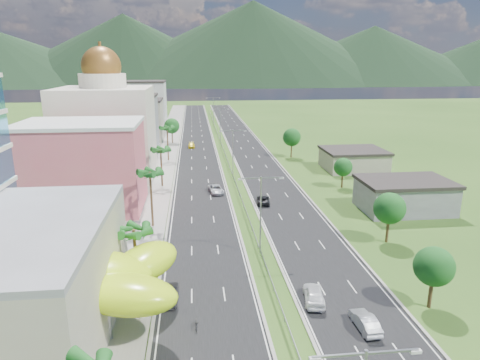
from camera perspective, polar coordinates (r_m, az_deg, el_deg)
name	(u,v)px	position (r m, az deg, el deg)	size (l,w,h in m)	color
ground	(273,291)	(50.80, 4.48, -14.59)	(500.00, 500.00, 0.00)	#2D5119
road_left	(198,146)	(135.55, -5.68, 4.60)	(11.00, 260.00, 0.04)	black
road_right	(245,145)	(136.50, 0.64, 4.75)	(11.00, 260.00, 0.04)	black
sidewalk_left	(167,146)	(135.80, -9.71, 4.49)	(7.00, 260.00, 0.12)	gray
median_guardrail	(226,155)	(118.09, -1.93, 3.34)	(0.10, 216.06, 0.76)	gray
streetlight_median_b	(261,207)	(56.98, 2.78, -3.66)	(6.04, 0.25, 11.00)	gray
streetlight_median_c	(233,149)	(95.38, -0.96, 4.19)	(6.04, 0.25, 11.00)	gray
streetlight_median_d	(220,122)	(139.66, -2.68, 7.78)	(6.04, 0.25, 11.00)	gray
streetlight_median_e	(213,107)	(184.29, -3.58, 9.63)	(6.04, 0.25, 11.00)	gray
lime_canopy	(81,278)	(45.60, -20.49, -12.19)	(18.00, 15.00, 7.40)	#BDE916
pink_shophouse	(83,168)	(79.66, -20.18, 1.51)	(20.00, 15.00, 15.00)	#D7586B
domed_building	(106,127)	(101.03, -17.38, 6.78)	(20.00, 20.00, 28.70)	beige
midrise_grey	(128,126)	(125.73, -14.71, 7.01)	(16.00, 15.00, 16.00)	slate
midrise_beige	(138,121)	(147.53, -13.48, 7.69)	(16.00, 15.00, 13.00)	#A09784
midrise_white	(145,106)	(169.95, -12.60, 9.57)	(16.00, 15.00, 18.00)	silver
shed_near	(404,197)	(80.66, 21.06, -2.09)	(15.00, 10.00, 5.00)	slate
shed_far	(353,160)	(107.98, 14.88, 2.54)	(14.00, 12.00, 4.40)	#A09784
palm_tree_b	(134,233)	(49.22, -13.96, -6.90)	(3.60, 3.60, 8.10)	#47301C
palm_tree_c	(150,175)	(67.66, -11.90, 0.66)	(3.60, 3.60, 9.60)	#47301C
palm_tree_d	(161,151)	(90.21, -10.53, 3.79)	(3.60, 3.60, 8.60)	#47301C
palm_tree_e	(167,129)	(114.64, -9.69, 6.67)	(3.60, 3.60, 9.40)	#47301C
leafy_tree_lfar	(172,126)	(139.73, -9.08, 7.12)	(4.90, 4.90, 8.05)	#47301C
leafy_tree_ra	(434,267)	(49.85, 24.45, -10.47)	(4.20, 4.20, 6.90)	#47301C
leafy_tree_rb	(390,208)	(64.89, 19.32, -3.60)	(4.55, 4.55, 7.47)	#47301C
leafy_tree_rc	(343,167)	(91.05, 13.58, 1.68)	(3.85, 3.85, 6.33)	#47301C
leafy_tree_rd	(292,137)	(117.90, 6.92, 5.68)	(4.90, 4.90, 8.05)	#47301C
mountain_ridge	(253,85)	(498.54, 1.73, 12.54)	(860.00, 140.00, 90.00)	black
car_dark_left	(170,295)	(49.05, -9.33, -14.90)	(1.56, 4.48, 1.48)	black
car_silver_mid_left	(216,189)	(85.73, -3.25, -1.24)	(2.52, 5.48, 1.52)	#B2B4BA
car_yellow_far_left	(191,145)	(132.09, -6.49, 4.61)	(1.98, 4.86, 1.41)	gold
car_white_near_right	(314,294)	(48.94, 9.84, -14.80)	(2.09, 5.18, 1.77)	white
car_silver_right	(365,322)	(45.87, 16.34, -17.66)	(1.62, 4.66, 1.54)	#B1B3B9
car_dark_far_right	(263,200)	(79.51, 3.11, -2.63)	(2.30, 4.99, 1.39)	black
motorcycle	(196,323)	(44.53, -5.84, -18.44)	(0.55, 1.83, 1.17)	black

